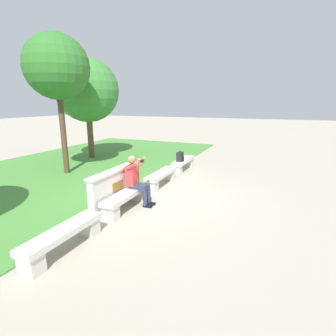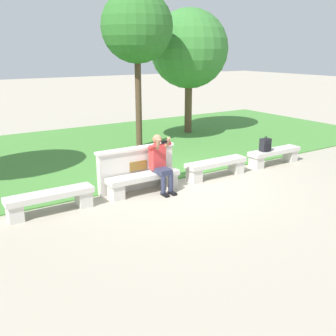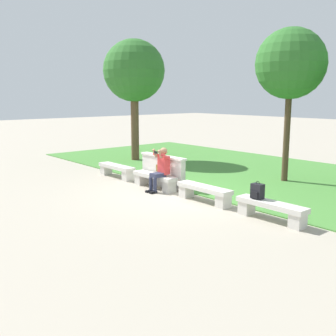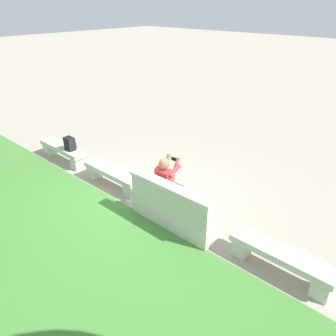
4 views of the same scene
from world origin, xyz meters
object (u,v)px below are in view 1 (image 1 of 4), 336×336
bench_near (126,198)px  person_photographer (136,178)px  tree_behind_wall (57,68)px  tree_left_background (87,91)px  bench_main (63,237)px  bench_far (183,163)px  bench_mid (161,177)px  backpack (180,157)px

bench_near → person_photographer: size_ratio=1.33×
tree_behind_wall → tree_left_background: bearing=20.7°
bench_main → bench_far: same height
bench_mid → bench_far: (2.15, 0.00, 0.00)m
person_photographer → backpack: person_photographer is taller
bench_mid → person_photographer: person_photographer is taller
person_photographer → tree_behind_wall: (1.68, 4.04, 3.11)m
bench_mid → person_photographer: size_ratio=1.33×
backpack → tree_behind_wall: bearing=114.7°
bench_near → backpack: backpack is taller
tree_behind_wall → tree_left_background: (2.79, 1.05, -0.66)m
tree_behind_wall → tree_left_background: size_ratio=1.07×
bench_main → bench_far: size_ratio=1.00×
bench_mid → tree_behind_wall: bearing=91.0°
bench_mid → tree_left_background: size_ratio=0.38×
bench_main → backpack: 6.07m
bench_near → tree_behind_wall: 5.71m
bench_near → backpack: size_ratio=4.10×
bench_far → bench_near: bearing=180.0°
bench_near → person_photographer: 0.60m
bench_main → person_photographer: size_ratio=1.33×
bench_near → backpack: 3.92m
bench_mid → person_photographer: bearing=-177.5°
backpack → bench_main: bearing=179.9°
bench_mid → person_photographer: (-1.75, -0.08, 0.44)m
bench_far → tree_behind_wall: (-2.22, 3.96, 3.55)m
bench_far → tree_left_background: tree_left_background is taller
bench_near → bench_far: same height
person_photographer → tree_left_background: (4.47, 5.09, 2.45)m
person_photographer → bench_far: bearing=1.1°
bench_main → person_photographer: 2.59m
person_photographer → tree_behind_wall: 5.37m
backpack → bench_far: bearing=1.2°
tree_left_background → tree_behind_wall: bearing=-159.3°
backpack → tree_behind_wall: size_ratio=0.09×
tree_left_background → bench_mid: bearing=-118.5°
bench_main → bench_near: size_ratio=1.00×
bench_main → bench_near: 2.15m
bench_near → tree_behind_wall: bearing=62.2°
bench_far → backpack: (-0.40, -0.01, 0.33)m
tree_behind_wall → bench_far: bearing=-60.7°
bench_near → tree_left_background: (4.87, 5.01, 2.90)m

